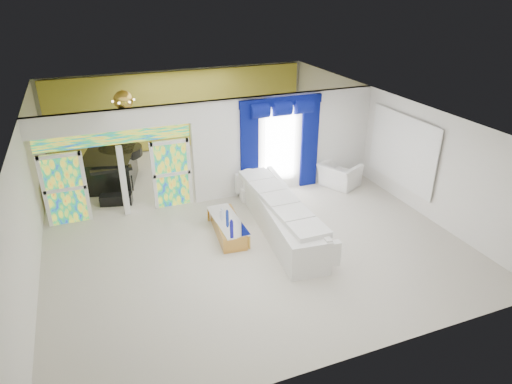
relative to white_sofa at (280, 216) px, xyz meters
name	(u,v)px	position (x,y,z in m)	size (l,w,h in m)	color
floor	(231,211)	(-0.87, 1.46, -0.42)	(12.00, 12.00, 0.00)	#B7AF9E
dividing_wall	(286,142)	(1.28, 2.46, 1.08)	(5.70, 0.18, 3.00)	white
dividing_header	(112,120)	(-3.72, 2.46, 2.30)	(4.30, 0.18, 0.55)	white
stained_panel_left	(65,189)	(-5.15, 2.46, 0.58)	(0.95, 0.04, 2.00)	#994C3F
stained_panel_right	(172,174)	(-2.30, 2.46, 0.58)	(0.95, 0.04, 2.00)	#994C3F
stained_transom	(114,138)	(-3.72, 2.46, 1.83)	(4.00, 0.05, 0.35)	#994C3F
window_pane	(280,146)	(1.03, 2.36, 1.03)	(1.00, 0.02, 2.30)	white
blue_drape_left	(249,152)	(0.03, 2.33, 0.98)	(0.55, 0.10, 2.80)	#04084E
blue_drape_right	(309,144)	(2.03, 2.33, 0.98)	(0.55, 0.10, 2.80)	#04084E
blue_pelmet	(281,101)	(1.03, 2.33, 2.40)	(2.60, 0.12, 0.25)	#04084E
wall_mirror	(402,150)	(4.07, 0.46, 1.13)	(0.04, 2.70, 1.90)	white
gold_curtains	(181,110)	(-0.87, 7.36, 1.08)	(9.70, 0.12, 2.90)	gold
white_sofa	(280,216)	(0.00, 0.00, 0.00)	(0.96, 4.46, 0.85)	silver
coffee_table	(228,227)	(-1.35, 0.30, -0.22)	(0.61, 1.82, 0.40)	#BE883B
console_table	(259,193)	(0.18, 1.96, -0.24)	(1.11, 0.35, 0.37)	white
table_lamp	(249,180)	(-0.12, 1.96, 0.24)	(0.36, 0.36, 0.58)	white
armchair	(339,175)	(2.92, 1.89, -0.05)	(1.15, 1.01, 0.75)	silver
grand_piano	(110,169)	(-3.87, 4.75, 0.07)	(1.50, 1.97, 0.99)	black
piano_bench	(116,199)	(-3.87, 3.15, -0.27)	(0.91, 0.35, 0.30)	black
tv_console	(60,194)	(-5.38, 3.55, 0.00)	(0.59, 0.53, 0.86)	tan
chandelier	(123,100)	(-3.17, 4.86, 2.23)	(0.60, 0.60, 0.60)	gold
decanters	(228,220)	(-1.37, 0.16, 0.08)	(0.16, 0.97, 0.25)	#162D99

